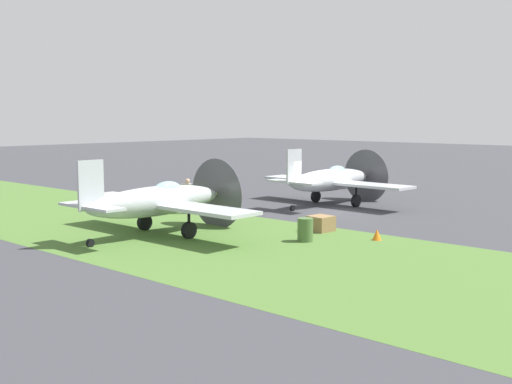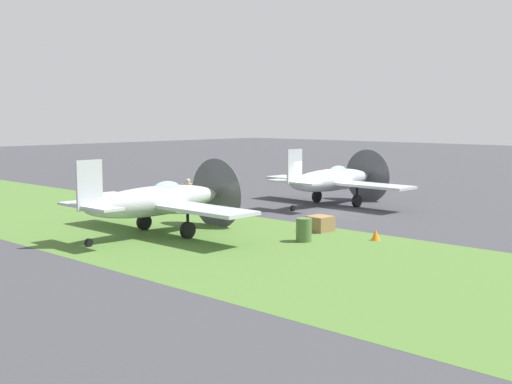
% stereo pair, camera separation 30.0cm
% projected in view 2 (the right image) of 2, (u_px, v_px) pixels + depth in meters
% --- Properties ---
extents(ground_plane, '(160.00, 160.00, 0.00)m').
position_uv_depth(ground_plane, '(325.00, 210.00, 32.96)').
color(ground_plane, '#38383D').
extents(grass_verge, '(120.00, 11.00, 0.01)m').
position_uv_depth(grass_verge, '(185.00, 235.00, 26.12)').
color(grass_verge, '#476B2D').
rests_on(grass_verge, ground).
extents(airplane_lead, '(9.16, 7.26, 3.27)m').
position_uv_depth(airplane_lead, '(333.00, 180.00, 34.78)').
color(airplane_lead, '#B2B7BC').
rests_on(airplane_lead, ground).
extents(airplane_wingman, '(9.29, 7.40, 3.34)m').
position_uv_depth(airplane_wingman, '(158.00, 201.00, 25.98)').
color(airplane_wingman, '#B2B7BC').
rests_on(airplane_wingman, ground).
extents(ground_crew_chief, '(0.55, 0.39, 1.73)m').
position_uv_depth(ground_crew_chief, '(188.00, 195.00, 31.84)').
color(ground_crew_chief, '#9E998E').
rests_on(ground_crew_chief, ground).
extents(ground_crew_mechanic, '(0.55, 0.39, 1.73)m').
position_uv_depth(ground_crew_mechanic, '(356.00, 175.00, 42.73)').
color(ground_crew_mechanic, '#847A5B').
rests_on(ground_crew_mechanic, ground).
extents(fuel_drum, '(0.60, 0.60, 0.90)m').
position_uv_depth(fuel_drum, '(304.00, 230.00, 24.74)').
color(fuel_drum, '#476633').
rests_on(fuel_drum, ground).
extents(supply_crate, '(0.97, 0.97, 0.64)m').
position_uv_depth(supply_crate, '(320.00, 224.00, 26.98)').
color(supply_crate, olive).
rests_on(supply_crate, ground).
extents(runway_marker_cone, '(0.36, 0.36, 0.44)m').
position_uv_depth(runway_marker_cone, '(376.00, 235.00, 24.98)').
color(runway_marker_cone, orange).
rests_on(runway_marker_cone, ground).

